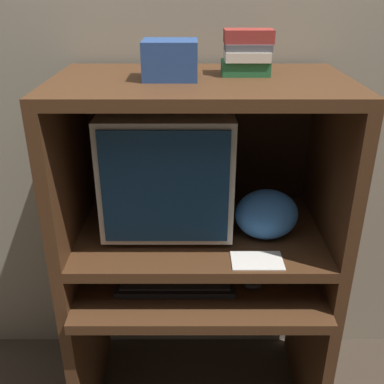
# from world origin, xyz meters

# --- Properties ---
(wall_back) EXTENTS (6.00, 0.06, 2.60)m
(wall_back) POSITION_xyz_m (0.00, 0.60, 1.30)
(wall_back) COLOR gray
(wall_back) RESTS_ON ground_plane
(desk_base) EXTENTS (0.92, 0.58, 0.63)m
(desk_base) POSITION_xyz_m (0.00, 0.23, 0.41)
(desk_base) COLOR #4C2D19
(desk_base) RESTS_ON ground_plane
(desk_monitor_shelf) EXTENTS (0.92, 0.54, 0.16)m
(desk_monitor_shelf) POSITION_xyz_m (0.00, 0.27, 0.76)
(desk_monitor_shelf) COLOR #4C2D19
(desk_monitor_shelf) RESTS_ON desk_base
(hutch_upper) EXTENTS (0.92, 0.54, 0.53)m
(hutch_upper) POSITION_xyz_m (0.00, 0.30, 1.14)
(hutch_upper) COLOR #4C2D19
(hutch_upper) RESTS_ON desk_monitor_shelf
(crt_monitor) EXTENTS (0.43, 0.39, 0.42)m
(crt_monitor) POSITION_xyz_m (-0.11, 0.32, 1.01)
(crt_monitor) COLOR beige
(crt_monitor) RESTS_ON desk_monitor_shelf
(keyboard) EXTENTS (0.40, 0.16, 0.03)m
(keyboard) POSITION_xyz_m (-0.08, 0.16, 0.65)
(keyboard) COLOR black
(keyboard) RESTS_ON desk_base
(mouse) EXTENTS (0.06, 0.04, 0.03)m
(mouse) POSITION_xyz_m (0.18, 0.14, 0.65)
(mouse) COLOR #28282B
(mouse) RESTS_ON desk_base
(snack_bag) EXTENTS (0.21, 0.16, 0.17)m
(snack_bag) POSITION_xyz_m (0.22, 0.22, 0.88)
(snack_bag) COLOR #336BB7
(snack_bag) RESTS_ON desk_monitor_shelf
(book_stack) EXTENTS (0.15, 0.12, 0.13)m
(book_stack) POSITION_xyz_m (0.14, 0.33, 1.38)
(book_stack) COLOR #236638
(book_stack) RESTS_ON hutch_upper
(paper_card) EXTENTS (0.16, 0.10, 0.00)m
(paper_card) POSITION_xyz_m (0.18, 0.07, 0.79)
(paper_card) COLOR white
(paper_card) RESTS_ON desk_monitor_shelf
(storage_box) EXTENTS (0.16, 0.14, 0.11)m
(storage_box) POSITION_xyz_m (-0.09, 0.26, 1.37)
(storage_box) COLOR navy
(storage_box) RESTS_ON hutch_upper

